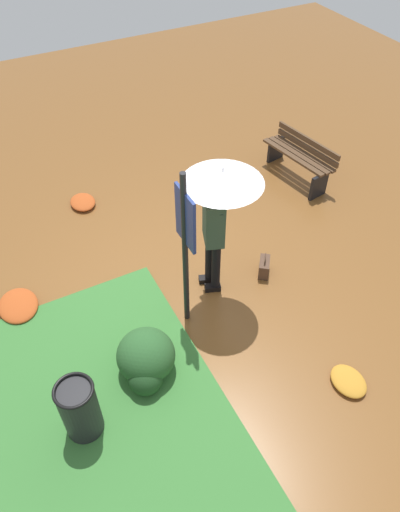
{
  "coord_description": "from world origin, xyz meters",
  "views": [
    {
      "loc": [
        4.12,
        -1.99,
        5.08
      ],
      "look_at": [
        0.33,
        -0.01,
        0.85
      ],
      "focal_mm": 33.91,
      "sensor_mm": 36.0,
      "label": 1
    }
  ],
  "objects_px": {
    "person_with_umbrella": "(218,200)",
    "trash_bin": "(80,410)",
    "park_bench": "(300,157)",
    "info_sign_post": "(185,236)",
    "handbag": "(264,267)"
  },
  "relations": [
    {
      "from": "trash_bin",
      "to": "handbag",
      "type": "bearing_deg",
      "value": 110.0
    },
    {
      "from": "park_bench",
      "to": "trash_bin",
      "type": "relative_size",
      "value": 1.68
    },
    {
      "from": "person_with_umbrella",
      "to": "handbag",
      "type": "relative_size",
      "value": 5.53
    },
    {
      "from": "person_with_umbrella",
      "to": "info_sign_post",
      "type": "distance_m",
      "value": 0.65
    },
    {
      "from": "person_with_umbrella",
      "to": "info_sign_post",
      "type": "height_order",
      "value": "info_sign_post"
    },
    {
      "from": "info_sign_post",
      "to": "handbag",
      "type": "bearing_deg",
      "value": 99.25
    },
    {
      "from": "person_with_umbrella",
      "to": "trash_bin",
      "type": "relative_size",
      "value": 2.45
    },
    {
      "from": "info_sign_post",
      "to": "trash_bin",
      "type": "height_order",
      "value": "info_sign_post"
    },
    {
      "from": "info_sign_post",
      "to": "handbag",
      "type": "relative_size",
      "value": 6.22
    },
    {
      "from": "person_with_umbrella",
      "to": "trash_bin",
      "type": "xyz_separation_m",
      "value": [
        1.16,
        -2.25,
        -1.13
      ]
    },
    {
      "from": "park_bench",
      "to": "info_sign_post",
      "type": "bearing_deg",
      "value": -58.25
    },
    {
      "from": "person_with_umbrella",
      "to": "park_bench",
      "type": "distance_m",
      "value": 3.28
    },
    {
      "from": "person_with_umbrella",
      "to": "info_sign_post",
      "type": "xyz_separation_m",
      "value": [
        0.28,
        -0.58,
        -0.11
      ]
    },
    {
      "from": "person_with_umbrella",
      "to": "trash_bin",
      "type": "distance_m",
      "value": 2.77
    },
    {
      "from": "person_with_umbrella",
      "to": "park_bench",
      "type": "bearing_deg",
      "value": 122.92
    }
  ]
}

